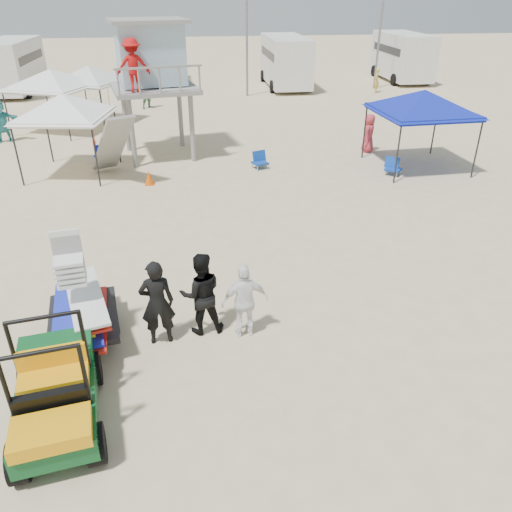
{
  "coord_description": "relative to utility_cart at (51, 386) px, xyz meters",
  "views": [
    {
      "loc": [
        -0.66,
        -6.09,
        6.28
      ],
      "look_at": [
        0.5,
        3.0,
        1.3
      ],
      "focal_mm": 35.0,
      "sensor_mm": 36.0,
      "label": 1
    }
  ],
  "objects": [
    {
      "name": "ground",
      "position": [
        3.06,
        -0.05,
        -0.85
      ],
      "size": [
        140.0,
        140.0,
        0.0
      ],
      "primitive_type": "plane",
      "color": "beige",
      "rests_on": "ground"
    },
    {
      "name": "utility_cart",
      "position": [
        0.0,
        0.0,
        0.0
      ],
      "size": [
        1.59,
        2.57,
        1.83
      ],
      "color": "#0B471D",
      "rests_on": "ground"
    },
    {
      "name": "surf_trailer",
      "position": [
        0.0,
        2.33,
        -0.01
      ],
      "size": [
        1.62,
        2.52,
        2.07
      ],
      "color": "black",
      "rests_on": "ground"
    },
    {
      "name": "man_left",
      "position": [
        1.52,
        2.03,
        0.06
      ],
      "size": [
        0.7,
        0.5,
        1.82
      ],
      "primitive_type": "imported",
      "rotation": [
        0.0,
        0.0,
        3.24
      ],
      "color": "black",
      "rests_on": "ground"
    },
    {
      "name": "man_mid",
      "position": [
        2.37,
        2.28,
        0.04
      ],
      "size": [
        0.92,
        0.74,
        1.77
      ],
      "primitive_type": "imported",
      "rotation": [
        0.0,
        0.0,
        3.23
      ],
      "color": "black",
      "rests_on": "ground"
    },
    {
      "name": "man_right",
      "position": [
        3.22,
        2.03,
        -0.04
      ],
      "size": [
        0.99,
        0.51,
        1.61
      ],
      "primitive_type": "imported",
      "rotation": [
        0.0,
        0.0,
        3.27
      ],
      "color": "white",
      "rests_on": "ground"
    },
    {
      "name": "lifeguard_tower",
      "position": [
        0.92,
        14.73,
        2.93
      ],
      "size": [
        3.75,
        3.75,
        5.07
      ],
      "color": "gray",
      "rests_on": "ground"
    },
    {
      "name": "canopy_blue",
      "position": [
        10.94,
        11.82,
        1.94
      ],
      "size": [
        3.43,
        3.43,
        3.33
      ],
      "color": "black",
      "rests_on": "ground"
    },
    {
      "name": "canopy_white_a",
      "position": [
        -2.12,
        12.75,
        1.94
      ],
      "size": [
        3.31,
        3.31,
        3.34
      ],
      "color": "black",
      "rests_on": "ground"
    },
    {
      "name": "canopy_white_b",
      "position": [
        -4.06,
        19.41,
        1.86
      ],
      "size": [
        4.22,
        4.22,
        3.26
      ],
      "color": "black",
      "rests_on": "ground"
    },
    {
      "name": "canopy_white_c",
      "position": [
        -2.5,
        20.64,
        1.85
      ],
      "size": [
        3.61,
        3.61,
        3.25
      ],
      "color": "black",
      "rests_on": "ground"
    },
    {
      "name": "umbrella_a",
      "position": [
        -1.89,
        16.34,
        -0.02
      ],
      "size": [
        2.35,
        2.37,
        1.66
      ],
      "primitive_type": "imported",
      "rotation": [
        0.0,
        0.0,
        0.37
      ],
      "color": "#B12812",
      "rests_on": "ground"
    },
    {
      "name": "umbrella_b",
      "position": [
        -2.0,
        22.5,
        0.1
      ],
      "size": [
        2.62,
        2.65,
        1.89
      ],
      "primitive_type": "imported",
      "rotation": [
        0.0,
        0.0,
        0.32
      ],
      "color": "gold",
      "rests_on": "ground"
    },
    {
      "name": "cone_near",
      "position": [
        0.76,
        11.16,
        -0.6
      ],
      "size": [
        0.34,
        0.34,
        0.5
      ],
      "primitive_type": "cone",
      "color": "#DA4F06",
      "rests_on": "ground"
    },
    {
      "name": "beach_chair_a",
      "position": [
        -1.3,
        14.16,
        -0.54
      ],
      "size": [
        0.68,
        0.75,
        0.64
      ],
      "color": "#1018B0",
      "rests_on": "ground"
    },
    {
      "name": "beach_chair_b",
      "position": [
        4.92,
        12.53,
        -0.54
      ],
      "size": [
        0.69,
        0.75,
        0.64
      ],
      "color": "#0D3893",
      "rests_on": "ground"
    },
    {
      "name": "beach_chair_c",
      "position": [
        9.78,
        11.14,
        -0.54
      ],
      "size": [
        0.74,
        0.85,
        0.64
      ],
      "color": "#0E399D",
      "rests_on": "ground"
    },
    {
      "name": "rv_far_left",
      "position": [
        -8.94,
        29.95,
        0.95
      ],
      "size": [
        2.64,
        6.8,
        3.25
      ],
      "color": "silver",
      "rests_on": "ground"
    },
    {
      "name": "rv_mid_left",
      "position": [
        0.06,
        31.45,
        0.95
      ],
      "size": [
        2.65,
        6.5,
        3.25
      ],
      "color": "silver",
      "rests_on": "ground"
    },
    {
      "name": "rv_mid_right",
      "position": [
        9.06,
        29.95,
        0.95
      ],
      "size": [
        2.64,
        7.0,
        3.25
      ],
      "color": "silver",
      "rests_on": "ground"
    },
    {
      "name": "rv_far_right",
      "position": [
        18.06,
        31.45,
        0.95
      ],
      "size": [
        2.64,
        6.6,
        3.25
      ],
      "color": "silver",
      "rests_on": "ground"
    },
    {
      "name": "light_pole_left",
      "position": [
        6.06,
        26.95,
        3.15
      ],
      "size": [
        0.14,
        0.14,
        8.0
      ],
      "primitive_type": "cylinder",
      "color": "slate",
      "rests_on": "ground"
    },
    {
      "name": "light_pole_right",
      "position": [
        15.06,
        28.45,
        3.15
      ],
      "size": [
        0.14,
        0.14,
        8.0
      ],
      "primitive_type": "cylinder",
      "color": "slate",
      "rests_on": "ground"
    },
    {
      "name": "distant_beachgoers",
      "position": [
        0.09,
        19.71,
        0.04
      ],
      "size": [
        21.92,
        13.7,
        1.86
      ],
      "color": "#4E8259",
      "rests_on": "ground"
    }
  ]
}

